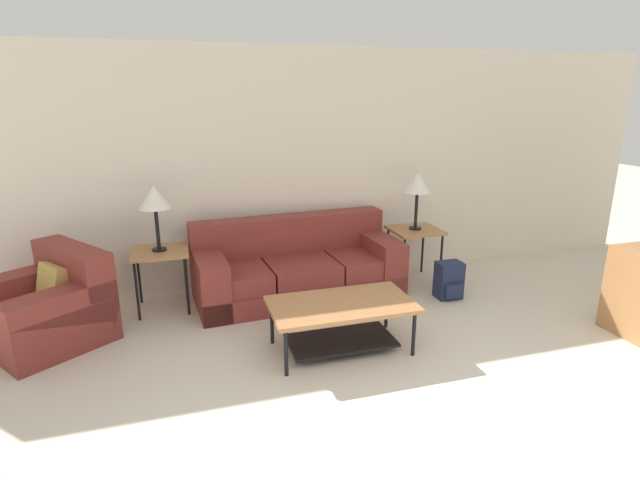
{
  "coord_description": "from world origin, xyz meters",
  "views": [
    {
      "loc": [
        -1.38,
        -1.73,
        2.11
      ],
      "look_at": [
        -0.1,
        2.51,
        0.8
      ],
      "focal_mm": 28.0,
      "sensor_mm": 36.0,
      "label": 1
    }
  ],
  "objects_px": {
    "armchair": "(48,309)",
    "backpack": "(449,281)",
    "side_table_right": "(415,234)",
    "table_lamp_left": "(155,199)",
    "couch": "(297,268)",
    "table_lamp_right": "(418,184)",
    "side_table_left": "(160,257)",
    "coffee_table": "(341,315)"
  },
  "relations": [
    {
      "from": "couch",
      "to": "armchair",
      "type": "distance_m",
      "value": 2.38
    },
    {
      "from": "couch",
      "to": "table_lamp_left",
      "type": "xyz_separation_m",
      "value": [
        -1.39,
        0.02,
        0.84
      ]
    },
    {
      "from": "side_table_left",
      "to": "table_lamp_right",
      "type": "distance_m",
      "value": 2.84
    },
    {
      "from": "side_table_right",
      "to": "table_lamp_right",
      "type": "distance_m",
      "value": 0.58
    },
    {
      "from": "armchair",
      "to": "backpack",
      "type": "height_order",
      "value": "armchair"
    },
    {
      "from": "side_table_left",
      "to": "table_lamp_left",
      "type": "bearing_deg",
      "value": -33.69
    },
    {
      "from": "table_lamp_left",
      "to": "table_lamp_right",
      "type": "distance_m",
      "value": 2.78
    },
    {
      "from": "backpack",
      "to": "couch",
      "type": "bearing_deg",
      "value": 159.96
    },
    {
      "from": "side_table_right",
      "to": "coffee_table",
      "type": "bearing_deg",
      "value": -135.64
    },
    {
      "from": "table_lamp_left",
      "to": "backpack",
      "type": "height_order",
      "value": "table_lamp_left"
    },
    {
      "from": "table_lamp_right",
      "to": "backpack",
      "type": "relative_size",
      "value": 1.63
    },
    {
      "from": "coffee_table",
      "to": "table_lamp_left",
      "type": "height_order",
      "value": "table_lamp_left"
    },
    {
      "from": "armchair",
      "to": "coffee_table",
      "type": "height_order",
      "value": "armchair"
    },
    {
      "from": "coffee_table",
      "to": "side_table_left",
      "type": "bearing_deg",
      "value": 137.75
    },
    {
      "from": "table_lamp_right",
      "to": "backpack",
      "type": "distance_m",
      "value": 1.12
    },
    {
      "from": "side_table_right",
      "to": "table_lamp_right",
      "type": "bearing_deg",
      "value": -135.0
    },
    {
      "from": "couch",
      "to": "side_table_left",
      "type": "xyz_separation_m",
      "value": [
        -1.39,
        0.02,
        0.26
      ]
    },
    {
      "from": "couch",
      "to": "armchair",
      "type": "xyz_separation_m",
      "value": [
        -2.35,
        -0.37,
        -0.01
      ]
    },
    {
      "from": "armchair",
      "to": "side_table_right",
      "type": "height_order",
      "value": "armchair"
    },
    {
      "from": "couch",
      "to": "backpack",
      "type": "distance_m",
      "value": 1.62
    },
    {
      "from": "armchair",
      "to": "table_lamp_left",
      "type": "xyz_separation_m",
      "value": [
        0.96,
        0.39,
        0.85
      ]
    },
    {
      "from": "side_table_right",
      "to": "table_lamp_left",
      "type": "relative_size",
      "value": 0.97
    },
    {
      "from": "armchair",
      "to": "table_lamp_right",
      "type": "distance_m",
      "value": 3.86
    },
    {
      "from": "backpack",
      "to": "table_lamp_left",
      "type": "bearing_deg",
      "value": 168.75
    },
    {
      "from": "side_table_right",
      "to": "table_lamp_right",
      "type": "xyz_separation_m",
      "value": [
        -0.0,
        -0.0,
        0.58
      ]
    },
    {
      "from": "table_lamp_right",
      "to": "armchair",
      "type": "bearing_deg",
      "value": -174.04
    },
    {
      "from": "table_lamp_left",
      "to": "backpack",
      "type": "distance_m",
      "value": 3.12
    },
    {
      "from": "armchair",
      "to": "side_table_left",
      "type": "bearing_deg",
      "value": 22.14
    },
    {
      "from": "coffee_table",
      "to": "table_lamp_right",
      "type": "height_order",
      "value": "table_lamp_right"
    },
    {
      "from": "armchair",
      "to": "table_lamp_left",
      "type": "height_order",
      "value": "table_lamp_left"
    },
    {
      "from": "table_lamp_left",
      "to": "backpack",
      "type": "relative_size",
      "value": 1.63
    },
    {
      "from": "coffee_table",
      "to": "backpack",
      "type": "distance_m",
      "value": 1.65
    },
    {
      "from": "side_table_left",
      "to": "table_lamp_left",
      "type": "xyz_separation_m",
      "value": [
        0.0,
        -0.0,
        0.58
      ]
    },
    {
      "from": "armchair",
      "to": "table_lamp_right",
      "type": "xyz_separation_m",
      "value": [
        3.74,
        0.39,
        0.85
      ]
    },
    {
      "from": "couch",
      "to": "table_lamp_right",
      "type": "relative_size",
      "value": 3.45
    },
    {
      "from": "table_lamp_right",
      "to": "side_table_left",
      "type": "bearing_deg",
      "value": 180.0
    },
    {
      "from": "couch",
      "to": "side_table_left",
      "type": "height_order",
      "value": "couch"
    },
    {
      "from": "couch",
      "to": "backpack",
      "type": "height_order",
      "value": "couch"
    },
    {
      "from": "coffee_table",
      "to": "armchair",
      "type": "bearing_deg",
      "value": 159.05
    },
    {
      "from": "couch",
      "to": "backpack",
      "type": "bearing_deg",
      "value": -20.04
    },
    {
      "from": "couch",
      "to": "side_table_right",
      "type": "xyz_separation_m",
      "value": [
        1.4,
        0.02,
        0.26
      ]
    },
    {
      "from": "coffee_table",
      "to": "table_lamp_right",
      "type": "xyz_separation_m",
      "value": [
        1.34,
        1.31,
        0.82
      ]
    }
  ]
}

